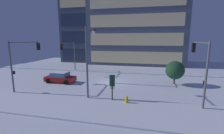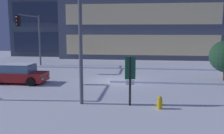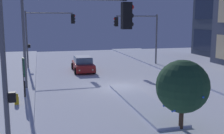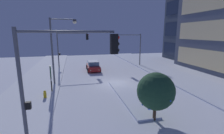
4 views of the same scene
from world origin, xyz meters
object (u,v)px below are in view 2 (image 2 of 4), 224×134
object	(u,v)px
car_near	(19,74)
fire_hydrant	(160,104)
street_lamp_arched	(83,16)
parking_info_sign	(130,76)
traffic_light_corner_far_left	(31,30)

from	to	relation	value
car_near	fire_hydrant	bearing A→B (deg)	-27.30
car_near	fire_hydrant	distance (m)	11.77
street_lamp_arched	parking_info_sign	size ratio (longest dim) A/B	2.73
car_near	street_lamp_arched	size ratio (longest dim) A/B	0.59
street_lamp_arched	traffic_light_corner_far_left	bearing A→B (deg)	33.54
traffic_light_corner_far_left	fire_hydrant	xyz separation A→B (m)	(12.21, -12.14, -3.64)
car_near	street_lamp_arched	distance (m)	8.66
traffic_light_corner_far_left	car_near	bearing A→B (deg)	15.75
traffic_light_corner_far_left	fire_hydrant	world-z (taller)	traffic_light_corner_far_left
traffic_light_corner_far_left	parking_info_sign	size ratio (longest dim) A/B	2.09
car_near	traffic_light_corner_far_left	bearing A→B (deg)	106.75
street_lamp_arched	parking_info_sign	bearing A→B (deg)	-109.14
street_lamp_arched	parking_info_sign	world-z (taller)	street_lamp_arched
traffic_light_corner_far_left	street_lamp_arched	xyz separation A→B (m)	(8.05, -10.96, 0.82)
traffic_light_corner_far_left	street_lamp_arched	world-z (taller)	street_lamp_arched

